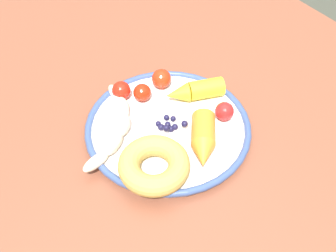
# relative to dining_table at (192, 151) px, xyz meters

# --- Properties ---
(dining_table) EXTENTS (1.22, 0.93, 0.74)m
(dining_table) POSITION_rel_dining_table_xyz_m (0.00, 0.00, 0.00)
(dining_table) COLOR brown
(dining_table) RESTS_ON ground_plane
(plate) EXTENTS (0.29, 0.29, 0.02)m
(plate) POSITION_rel_dining_table_xyz_m (0.01, 0.05, 0.09)
(plate) COLOR silver
(plate) RESTS_ON dining_table
(banana) EXTENTS (0.16, 0.14, 0.03)m
(banana) POSITION_rel_dining_table_xyz_m (0.06, 0.13, 0.10)
(banana) COLOR beige
(banana) RESTS_ON plate
(carrot_orange) EXTENTS (0.11, 0.10, 0.04)m
(carrot_orange) POSITION_rel_dining_table_xyz_m (-0.06, 0.03, 0.11)
(carrot_orange) COLOR orange
(carrot_orange) RESTS_ON plate
(carrot_yellow) EXTENTS (0.07, 0.11, 0.04)m
(carrot_yellow) POSITION_rel_dining_table_xyz_m (0.04, -0.03, 0.11)
(carrot_yellow) COLOR yellow
(carrot_yellow) RESTS_ON plate
(donut) EXTENTS (0.15, 0.15, 0.03)m
(donut) POSITION_rel_dining_table_xyz_m (-0.06, 0.12, 0.11)
(donut) COLOR #B79546
(donut) RESTS_ON plate
(blueberry_pile) EXTENTS (0.05, 0.04, 0.02)m
(blueberry_pile) POSITION_rel_dining_table_xyz_m (0.01, 0.05, 0.10)
(blueberry_pile) COLOR #191638
(blueberry_pile) RESTS_ON plate
(tomato_near) EXTENTS (0.03, 0.03, 0.03)m
(tomato_near) POSITION_rel_dining_table_xyz_m (0.09, 0.05, 0.11)
(tomato_near) COLOR red
(tomato_near) RESTS_ON plate
(tomato_mid) EXTENTS (0.04, 0.04, 0.04)m
(tomato_mid) POSITION_rel_dining_table_xyz_m (0.10, -0.00, 0.11)
(tomato_mid) COLOR red
(tomato_mid) RESTS_ON plate
(tomato_far) EXTENTS (0.03, 0.03, 0.03)m
(tomato_far) POSITION_rel_dining_table_xyz_m (-0.03, -0.04, 0.11)
(tomato_far) COLOR red
(tomato_far) RESTS_ON plate
(tomato_extra) EXTENTS (0.03, 0.03, 0.03)m
(tomato_extra) POSITION_rel_dining_table_xyz_m (0.12, 0.08, 0.11)
(tomato_extra) COLOR red
(tomato_extra) RESTS_ON plate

